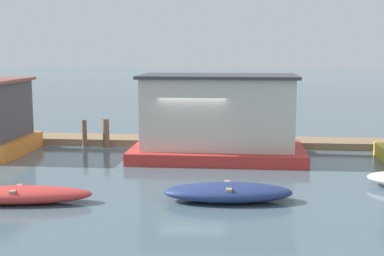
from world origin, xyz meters
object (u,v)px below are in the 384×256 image
at_px(dinghy_red, 17,195).
at_px(mooring_post_near_right, 85,134).
at_px(mooring_post_far_right, 106,133).
at_px(dinghy_navy, 228,192).
at_px(houseboat_red, 218,119).

height_order(dinghy_red, mooring_post_near_right, mooring_post_near_right).
relative_size(dinghy_red, mooring_post_far_right, 3.41).
height_order(dinghy_navy, mooring_post_far_right, mooring_post_far_right).
bearing_deg(mooring_post_far_right, dinghy_red, -92.34).
distance_m(houseboat_red, dinghy_red, 8.68).
relative_size(dinghy_red, dinghy_navy, 1.15).
height_order(mooring_post_far_right, mooring_post_near_right, mooring_post_far_right).
distance_m(houseboat_red, dinghy_navy, 6.16).
relative_size(dinghy_red, mooring_post_near_right, 3.54).
distance_m(dinghy_navy, mooring_post_far_right, 9.56).
height_order(dinghy_red, dinghy_navy, dinghy_navy).
bearing_deg(mooring_post_far_right, houseboat_red, -19.96).
relative_size(dinghy_navy, mooring_post_far_right, 2.97).
xyz_separation_m(dinghy_red, mooring_post_near_right, (-0.61, 8.55, 0.36)).
bearing_deg(mooring_post_far_right, dinghy_navy, -54.69).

